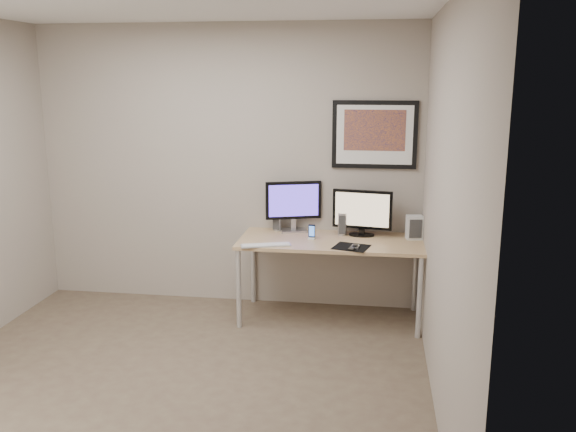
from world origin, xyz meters
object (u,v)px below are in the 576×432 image
(speaker_right, at_px, (342,224))
(phone_dock, at_px, (312,232))
(keyboard, at_px, (266,245))
(speaker_left, at_px, (277,220))
(framed_art, at_px, (375,135))
(desk, at_px, (331,247))
(monitor_tv, at_px, (362,212))
(monitor_large, at_px, (293,204))
(fan_unit, at_px, (414,227))

(speaker_right, bearing_deg, phone_dock, -147.28)
(phone_dock, relative_size, keyboard, 0.31)
(speaker_left, bearing_deg, framed_art, 11.66)
(phone_dock, height_order, keyboard, phone_dock)
(desk, bearing_deg, monitor_tv, 33.48)
(monitor_large, xyz_separation_m, keyboard, (-0.16, -0.53, -0.25))
(desk, distance_m, speaker_left, 0.60)
(monitor_tv, distance_m, speaker_right, 0.21)
(phone_dock, bearing_deg, speaker_right, 43.75)
(phone_dock, height_order, fan_unit, fan_unit)
(fan_unit, bearing_deg, monitor_large, 163.91)
(desk, bearing_deg, speaker_left, 152.81)
(desk, bearing_deg, phone_dock, 178.70)
(speaker_left, xyz_separation_m, fan_unit, (1.24, -0.13, 0.01))
(framed_art, distance_m, speaker_left, 1.18)
(speaker_left, height_order, fan_unit, fan_unit)
(framed_art, xyz_separation_m, keyboard, (-0.88, -0.61, -0.88))
(monitor_large, height_order, phone_dock, monitor_large)
(keyboard, bearing_deg, framed_art, 16.86)
(monitor_large, bearing_deg, keyboard, -124.33)
(speaker_right, height_order, keyboard, speaker_right)
(desk, height_order, monitor_tv, monitor_tv)
(monitor_large, distance_m, speaker_right, 0.49)
(speaker_right, distance_m, phone_dock, 0.32)
(framed_art, height_order, monitor_tv, framed_art)
(fan_unit, bearing_deg, monitor_tv, 165.41)
(phone_dock, relative_size, fan_unit, 0.63)
(desk, bearing_deg, keyboard, -152.55)
(desk, distance_m, speaker_right, 0.27)
(monitor_tv, xyz_separation_m, speaker_left, (-0.78, 0.09, -0.13))
(monitor_tv, relative_size, speaker_left, 2.71)
(speaker_right, height_order, phone_dock, speaker_right)
(monitor_tv, bearing_deg, phone_dock, -149.29)
(desk, xyz_separation_m, speaker_right, (0.09, 0.19, 0.17))
(desk, xyz_separation_m, framed_art, (0.35, 0.33, 0.96))
(desk, relative_size, phone_dock, 12.21)
(monitor_tv, bearing_deg, fan_unit, 4.22)
(monitor_large, relative_size, keyboard, 1.18)
(speaker_right, relative_size, fan_unit, 0.96)
(framed_art, height_order, monitor_large, framed_art)
(fan_unit, bearing_deg, keyboard, -171.58)
(speaker_left, bearing_deg, keyboard, -83.74)
(desk, xyz_separation_m, fan_unit, (0.72, 0.14, 0.17))
(keyboard, xyz_separation_m, fan_unit, (1.25, 0.41, 0.10))
(speaker_left, xyz_separation_m, keyboard, (-0.01, -0.54, -0.09))
(speaker_right, bearing_deg, keyboard, -146.27)
(desk, relative_size, fan_unit, 7.64)
(framed_art, xyz_separation_m, monitor_tv, (-0.09, -0.16, -0.67))
(phone_dock, bearing_deg, monitor_tv, 29.49)
(monitor_large, height_order, speaker_left, monitor_large)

